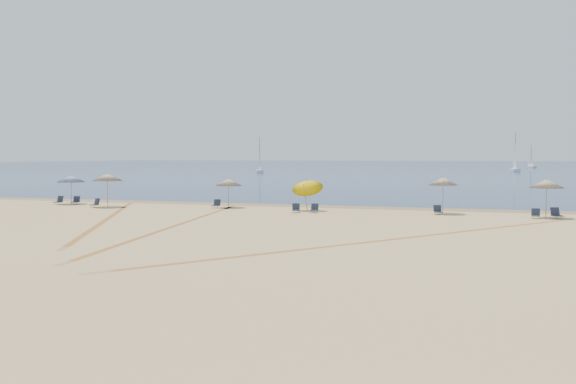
{
  "coord_description": "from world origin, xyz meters",
  "views": [
    {
      "loc": [
        12.56,
        -21.21,
        3.91
      ],
      "look_at": [
        0.0,
        20.0,
        1.3
      ],
      "focal_mm": 37.77,
      "sensor_mm": 36.0,
      "label": 1
    }
  ],
  "objects_px": {
    "umbrella_4": "(443,181)",
    "chair_6": "(438,210)",
    "chair_4": "(296,209)",
    "chair_8": "(556,214)",
    "umbrella_2": "(228,182)",
    "chair_0": "(59,201)",
    "sailboat_0": "(515,160)",
    "sailboat_1": "(260,162)",
    "umbrella_3": "(307,185)",
    "chair_2": "(95,203)",
    "chair_5": "(314,209)",
    "chair_7": "(536,214)",
    "umbrella_1": "(107,177)",
    "umbrella_5": "(547,184)",
    "umbrella_0": "(71,179)",
    "chair_1": "(76,201)",
    "chair_3": "(216,204)",
    "sailboat_2": "(531,161)"
  },
  "relations": [
    {
      "from": "chair_4",
      "to": "sailboat_1",
      "type": "relative_size",
      "value": 0.09
    },
    {
      "from": "umbrella_5",
      "to": "chair_7",
      "type": "relative_size",
      "value": 3.9
    },
    {
      "from": "chair_8",
      "to": "sailboat_2",
      "type": "relative_size",
      "value": 0.11
    },
    {
      "from": "sailboat_1",
      "to": "chair_6",
      "type": "bearing_deg",
      "value": -86.54
    },
    {
      "from": "chair_4",
      "to": "chair_2",
      "type": "bearing_deg",
      "value": 161.39
    },
    {
      "from": "chair_2",
      "to": "chair_5",
      "type": "height_order",
      "value": "chair_2"
    },
    {
      "from": "sailboat_1",
      "to": "sailboat_2",
      "type": "bearing_deg",
      "value": 26.87
    },
    {
      "from": "umbrella_0",
      "to": "chair_1",
      "type": "height_order",
      "value": "umbrella_0"
    },
    {
      "from": "umbrella_3",
      "to": "chair_1",
      "type": "bearing_deg",
      "value": 179.95
    },
    {
      "from": "chair_4",
      "to": "chair_8",
      "type": "height_order",
      "value": "chair_8"
    },
    {
      "from": "umbrella_5",
      "to": "chair_5",
      "type": "relative_size",
      "value": 4.02
    },
    {
      "from": "chair_0",
      "to": "sailboat_0",
      "type": "xyz_separation_m",
      "value": [
        41.55,
        116.32,
        2.55
      ]
    },
    {
      "from": "umbrella_4",
      "to": "chair_7",
      "type": "xyz_separation_m",
      "value": [
        5.68,
        -1.73,
        -1.9
      ]
    },
    {
      "from": "umbrella_2",
      "to": "umbrella_4",
      "type": "bearing_deg",
      "value": -0.7
    },
    {
      "from": "chair_0",
      "to": "chair_2",
      "type": "xyz_separation_m",
      "value": [
        4.33,
        -1.38,
        -0.01
      ]
    },
    {
      "from": "umbrella_2",
      "to": "chair_2",
      "type": "distance_m",
      "value": 10.24
    },
    {
      "from": "umbrella_2",
      "to": "umbrella_4",
      "type": "relative_size",
      "value": 0.89
    },
    {
      "from": "umbrella_4",
      "to": "chair_2",
      "type": "bearing_deg",
      "value": -174.28
    },
    {
      "from": "sailboat_0",
      "to": "sailboat_1",
      "type": "height_order",
      "value": "sailboat_0"
    },
    {
      "from": "umbrella_2",
      "to": "chair_2",
      "type": "bearing_deg",
      "value": -164.29
    },
    {
      "from": "umbrella_1",
      "to": "chair_4",
      "type": "height_order",
      "value": "umbrella_1"
    },
    {
      "from": "umbrella_3",
      "to": "chair_2",
      "type": "relative_size",
      "value": 3.3
    },
    {
      "from": "chair_3",
      "to": "umbrella_2",
      "type": "bearing_deg",
      "value": 45.6
    },
    {
      "from": "umbrella_0",
      "to": "chair_5",
      "type": "distance_m",
      "value": 20.88
    },
    {
      "from": "chair_4",
      "to": "sailboat_0",
      "type": "relative_size",
      "value": 0.08
    },
    {
      "from": "umbrella_3",
      "to": "chair_2",
      "type": "xyz_separation_m",
      "value": [
        -16.12,
        -1.86,
        -1.54
      ]
    },
    {
      "from": "chair_1",
      "to": "sailboat_2",
      "type": "relative_size",
      "value": 0.1
    },
    {
      "from": "chair_7",
      "to": "sailboat_0",
      "type": "height_order",
      "value": "sailboat_0"
    },
    {
      "from": "umbrella_1",
      "to": "chair_8",
      "type": "relative_size",
      "value": 3.1
    },
    {
      "from": "umbrella_4",
      "to": "chair_6",
      "type": "xyz_separation_m",
      "value": [
        -0.29,
        -0.92,
        -1.9
      ]
    },
    {
      "from": "chair_3",
      "to": "chair_5",
      "type": "relative_size",
      "value": 1.03
    },
    {
      "from": "umbrella_0",
      "to": "chair_6",
      "type": "relative_size",
      "value": 3.4
    },
    {
      "from": "umbrella_3",
      "to": "chair_4",
      "type": "relative_size",
      "value": 3.52
    },
    {
      "from": "chair_0",
      "to": "chair_1",
      "type": "xyz_separation_m",
      "value": [
        1.22,
        0.5,
        -0.01
      ]
    },
    {
      "from": "umbrella_4",
      "to": "sailboat_0",
      "type": "height_order",
      "value": "sailboat_0"
    },
    {
      "from": "chair_5",
      "to": "sailboat_0",
      "type": "xyz_separation_m",
      "value": [
        20.2,
        117.24,
        2.58
      ]
    },
    {
      "from": "chair_6",
      "to": "chair_5",
      "type": "bearing_deg",
      "value": 174.77
    },
    {
      "from": "chair_5",
      "to": "chair_2",
      "type": "bearing_deg",
      "value": 179.6
    },
    {
      "from": "umbrella_2",
      "to": "chair_3",
      "type": "relative_size",
      "value": 3.55
    },
    {
      "from": "chair_5",
      "to": "sailboat_2",
      "type": "bearing_deg",
      "value": 78.52
    },
    {
      "from": "umbrella_1",
      "to": "umbrella_2",
      "type": "bearing_deg",
      "value": 13.49
    },
    {
      "from": "chair_2",
      "to": "umbrella_1",
      "type": "bearing_deg",
      "value": 60.09
    },
    {
      "from": "sailboat_0",
      "to": "umbrella_3",
      "type": "bearing_deg",
      "value": -105.84
    },
    {
      "from": "chair_5",
      "to": "sailboat_1",
      "type": "height_order",
      "value": "sailboat_1"
    },
    {
      "from": "umbrella_1",
      "to": "chair_0",
      "type": "relative_size",
      "value": 3.76
    },
    {
      "from": "umbrella_4",
      "to": "sailboat_0",
      "type": "relative_size",
      "value": 0.27
    },
    {
      "from": "chair_4",
      "to": "chair_7",
      "type": "xyz_separation_m",
      "value": [
        15.32,
        0.67,
        -0.0
      ]
    },
    {
      "from": "umbrella_2",
      "to": "chair_0",
      "type": "bearing_deg",
      "value": -174.49
    },
    {
      "from": "umbrella_3",
      "to": "chair_8",
      "type": "relative_size",
      "value": 3.11
    },
    {
      "from": "umbrella_5",
      "to": "chair_8",
      "type": "xyz_separation_m",
      "value": [
        0.53,
        -0.58,
        -1.83
      ]
    }
  ]
}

